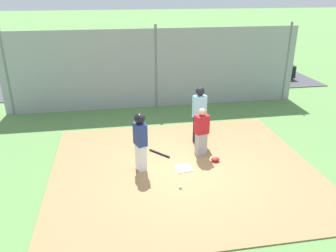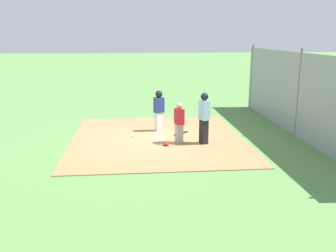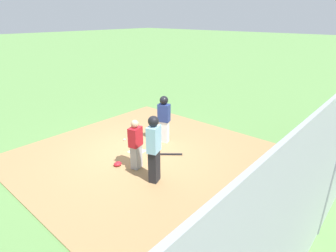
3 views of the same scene
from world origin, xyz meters
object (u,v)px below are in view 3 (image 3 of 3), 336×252
Objects in this scene: runner at (164,116)px; home_plate at (137,151)px; umpire at (154,148)px; catcher_mask at (118,164)px; baseball at (124,140)px; baseball_bat at (170,154)px; catcher at (136,144)px.

home_plate is at bearing -26.27° from runner.
umpire is 1.65m from catcher_mask.
catcher_mask reaches higher than baseball.
catcher_mask is 3.24× the size of baseball.
home_plate is at bearing -106.87° from baseball.
umpire is at bearing -117.48° from home_plate.
baseball is at bearing -43.51° from umpire.
baseball_bat is 10.44× the size of baseball.
catcher is 0.89× the size of runner.
catcher_mask is (-0.99, -0.25, 0.05)m from home_plate.
umpire is (-0.16, -0.87, 0.23)m from catcher.
runner reaches higher than catcher.
catcher is 1.44m from baseball_bat.
home_plate is 0.30× the size of catcher.
catcher is at bearing -132.68° from home_plate.
catcher reaches higher than baseball.
baseball_bat is at bearing -82.66° from baseball.
catcher_mask is (-2.15, -0.10, -0.88)m from runner.
baseball_bat is at bearing -84.76° from umpire.
catcher is 2.08m from baseball.
catcher_mask is at bearing -136.68° from baseball.
home_plate is 1.25m from catcher.
catcher is 19.92× the size of baseball.
home_plate is 0.27× the size of runner.
baseball is (-0.87, 1.10, -0.91)m from runner.
runner is 1.37m from baseball_bat.
catcher_mask is at bearing 17.85° from catcher.
home_plate is at bearing -57.03° from catcher.
home_plate is at bearing -47.29° from umpire.
umpire is at bearing 17.08° from runner.
home_plate is 1.83× the size of catcher_mask.
umpire is 2.96m from baseball.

